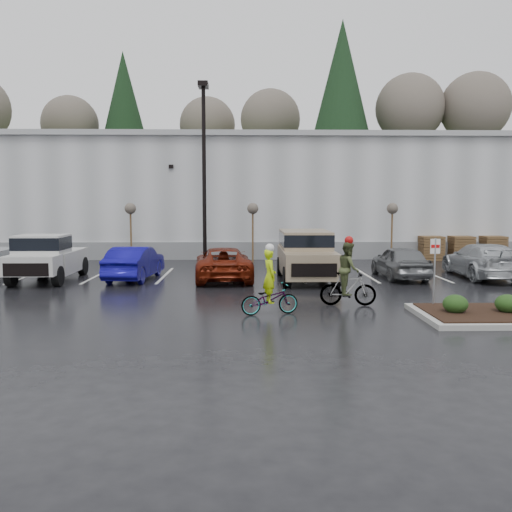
{
  "coord_description": "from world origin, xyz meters",
  "views": [
    {
      "loc": [
        -1.99,
        -15.95,
        3.33
      ],
      "look_at": [
        -1.54,
        3.77,
        1.3
      ],
      "focal_mm": 38.0,
      "sensor_mm": 36.0,
      "label": 1
    }
  ],
  "objects_px": {
    "car_red": "(223,263)",
    "suv_tan": "(306,256)",
    "car_grey": "(400,262)",
    "cyclist_olive": "(348,280)",
    "fire_lane_sign": "(435,264)",
    "sapling_east": "(392,212)",
    "pallet_stack_a": "(431,248)",
    "cyclist_hivis": "(270,292)",
    "sapling_west": "(130,212)",
    "pickup_white": "(50,257)",
    "car_far_silver": "(482,260)",
    "pallet_stack_b": "(461,248)",
    "lamppost": "(204,154)",
    "car_blue": "(135,263)",
    "sapling_mid": "(253,212)",
    "pallet_stack_c": "(493,248)"
  },
  "relations": [
    {
      "from": "fire_lane_sign",
      "to": "pickup_white",
      "type": "bearing_deg",
      "value": 154.5
    },
    {
      "from": "car_grey",
      "to": "car_blue",
      "type": "bearing_deg",
      "value": -1.22
    },
    {
      "from": "pallet_stack_b",
      "to": "cyclist_hivis",
      "type": "xyz_separation_m",
      "value": [
        -11.43,
        -14.35,
        -0.02
      ]
    },
    {
      "from": "car_far_silver",
      "to": "sapling_west",
      "type": "bearing_deg",
      "value": -18.62
    },
    {
      "from": "pallet_stack_b",
      "to": "cyclist_olive",
      "type": "distance_m",
      "value": 15.8
    },
    {
      "from": "pallet_stack_a",
      "to": "pallet_stack_c",
      "type": "bearing_deg",
      "value": 0.0
    },
    {
      "from": "sapling_west",
      "to": "pallet_stack_a",
      "type": "distance_m",
      "value": 16.66
    },
    {
      "from": "car_red",
      "to": "suv_tan",
      "type": "height_order",
      "value": "suv_tan"
    },
    {
      "from": "suv_tan",
      "to": "car_grey",
      "type": "distance_m",
      "value": 4.15
    },
    {
      "from": "sapling_mid",
      "to": "car_grey",
      "type": "bearing_deg",
      "value": -44.11
    },
    {
      "from": "car_grey",
      "to": "car_far_silver",
      "type": "distance_m",
      "value": 3.58
    },
    {
      "from": "car_red",
      "to": "car_far_silver",
      "type": "relative_size",
      "value": 0.96
    },
    {
      "from": "pallet_stack_c",
      "to": "fire_lane_sign",
      "type": "distance_m",
      "value": 16.07
    },
    {
      "from": "car_red",
      "to": "cyclist_hivis",
      "type": "distance_m",
      "value": 7.25
    },
    {
      "from": "sapling_mid",
      "to": "fire_lane_sign",
      "type": "distance_m",
      "value": 13.92
    },
    {
      "from": "suv_tan",
      "to": "car_grey",
      "type": "xyz_separation_m",
      "value": [
        4.1,
        0.52,
        -0.32
      ]
    },
    {
      "from": "sapling_mid",
      "to": "cyclist_hivis",
      "type": "height_order",
      "value": "sapling_mid"
    },
    {
      "from": "sapling_west",
      "to": "pallet_stack_a",
      "type": "height_order",
      "value": "sapling_west"
    },
    {
      "from": "sapling_east",
      "to": "suv_tan",
      "type": "relative_size",
      "value": 0.63
    },
    {
      "from": "car_grey",
      "to": "cyclist_olive",
      "type": "bearing_deg",
      "value": 58.78
    },
    {
      "from": "sapling_west",
      "to": "sapling_east",
      "type": "distance_m",
      "value": 14.0
    },
    {
      "from": "pallet_stack_b",
      "to": "car_blue",
      "type": "xyz_separation_m",
      "value": [
        -16.8,
        -7.14,
        0.03
      ]
    },
    {
      "from": "sapling_west",
      "to": "cyclist_hivis",
      "type": "xyz_separation_m",
      "value": [
        6.77,
        -13.35,
        -2.07
      ]
    },
    {
      "from": "sapling_east",
      "to": "cyclist_olive",
      "type": "bearing_deg",
      "value": -111.2
    },
    {
      "from": "sapling_mid",
      "to": "pallet_stack_b",
      "type": "bearing_deg",
      "value": 4.89
    },
    {
      "from": "car_far_silver",
      "to": "pallet_stack_b",
      "type": "bearing_deg",
      "value": -103.72
    },
    {
      "from": "pallet_stack_c",
      "to": "car_far_silver",
      "type": "height_order",
      "value": "car_far_silver"
    },
    {
      "from": "pallet_stack_c",
      "to": "suv_tan",
      "type": "distance_m",
      "value": 13.66
    },
    {
      "from": "pallet_stack_c",
      "to": "suv_tan",
      "type": "bearing_deg",
      "value": -146.4
    },
    {
      "from": "fire_lane_sign",
      "to": "car_blue",
      "type": "relative_size",
      "value": 0.51
    },
    {
      "from": "car_red",
      "to": "pallet_stack_c",
      "type": "bearing_deg",
      "value": -157.72
    },
    {
      "from": "lamppost",
      "to": "pallet_stack_c",
      "type": "distance_m",
      "value": 16.89
    },
    {
      "from": "cyclist_olive",
      "to": "fire_lane_sign",
      "type": "bearing_deg",
      "value": -101.53
    },
    {
      "from": "car_blue",
      "to": "car_red",
      "type": "bearing_deg",
      "value": -176.49
    },
    {
      "from": "sapling_west",
      "to": "car_blue",
      "type": "bearing_deg",
      "value": -77.12
    },
    {
      "from": "sapling_east",
      "to": "pallet_stack_a",
      "type": "distance_m",
      "value": 3.39
    },
    {
      "from": "car_grey",
      "to": "cyclist_hivis",
      "type": "distance_m",
      "value": 9.44
    },
    {
      "from": "pallet_stack_a",
      "to": "fire_lane_sign",
      "type": "height_order",
      "value": "fire_lane_sign"
    },
    {
      "from": "fire_lane_sign",
      "to": "sapling_east",
      "type": "bearing_deg",
      "value": 80.25
    },
    {
      "from": "pallet_stack_a",
      "to": "cyclist_hivis",
      "type": "xyz_separation_m",
      "value": [
        -9.73,
        -14.35,
        -0.02
      ]
    },
    {
      "from": "fire_lane_sign",
      "to": "car_grey",
      "type": "bearing_deg",
      "value": 82.17
    },
    {
      "from": "sapling_east",
      "to": "cyclist_olive",
      "type": "distance_m",
      "value": 13.08
    },
    {
      "from": "car_blue",
      "to": "car_far_silver",
      "type": "bearing_deg",
      "value": -173.69
    },
    {
      "from": "lamppost",
      "to": "car_blue",
      "type": "distance_m",
      "value": 7.61
    },
    {
      "from": "car_blue",
      "to": "sapling_east",
      "type": "bearing_deg",
      "value": -148.35
    },
    {
      "from": "pallet_stack_c",
      "to": "pickup_white",
      "type": "height_order",
      "value": "pickup_white"
    },
    {
      "from": "sapling_mid",
      "to": "pallet_stack_a",
      "type": "distance_m",
      "value": 10.26
    },
    {
      "from": "suv_tan",
      "to": "cyclist_hivis",
      "type": "bearing_deg",
      "value": -105.31
    },
    {
      "from": "car_red",
      "to": "car_far_silver",
      "type": "distance_m",
      "value": 11.16
    },
    {
      "from": "pallet_stack_c",
      "to": "car_blue",
      "type": "xyz_separation_m",
      "value": [
        -18.6,
        -7.14,
        0.03
      ]
    }
  ]
}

